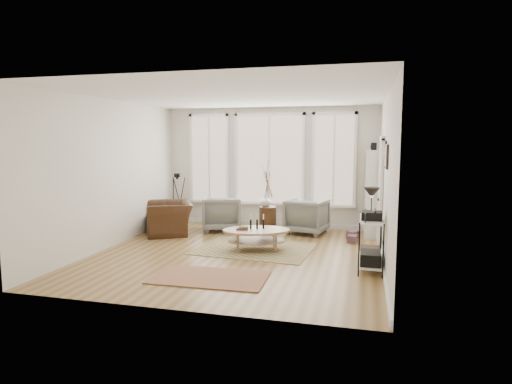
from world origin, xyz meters
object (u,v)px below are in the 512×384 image
(side_table, at_px, (268,198))
(armchair_left, at_px, (221,213))
(coffee_table, at_px, (256,234))
(low_shelf, at_px, (371,237))
(bookcase, at_px, (372,193))
(armchair_right, at_px, (307,216))
(accent_chair, at_px, (169,218))

(side_table, bearing_deg, armchair_left, -176.68)
(side_table, bearing_deg, coffee_table, -85.09)
(low_shelf, relative_size, coffee_table, 0.88)
(bookcase, xyz_separation_m, armchair_left, (-3.42, -0.26, -0.55))
(coffee_table, bearing_deg, low_shelf, -16.91)
(armchair_right, xyz_separation_m, accent_chair, (-3.02, -0.82, -0.04))
(armchair_left, xyz_separation_m, armchair_right, (2.00, 0.15, -0.01))
(low_shelf, bearing_deg, accent_chair, 160.16)
(side_table, relative_size, accent_chair, 1.49)
(bookcase, distance_m, side_table, 2.33)
(coffee_table, relative_size, side_table, 0.89)
(bookcase, relative_size, coffee_table, 1.39)
(coffee_table, bearing_deg, side_table, 94.91)
(armchair_left, distance_m, armchair_right, 2.01)
(side_table, bearing_deg, bookcase, 4.92)
(low_shelf, distance_m, accent_chair, 4.67)
(coffee_table, relative_size, armchair_left, 1.65)
(accent_chair, bearing_deg, side_table, 78.96)
(armchair_right, distance_m, accent_chair, 3.13)
(side_table, bearing_deg, accent_chair, -160.89)
(low_shelf, distance_m, coffee_table, 2.22)
(armchair_right, bearing_deg, side_table, 17.22)
(bookcase, xyz_separation_m, low_shelf, (-0.06, -2.52, -0.44))
(armchair_right, bearing_deg, low_shelf, 131.59)
(side_table, height_order, accent_chair, side_table)
(side_table, distance_m, accent_chair, 2.29)
(coffee_table, relative_size, accent_chair, 1.33)
(coffee_table, bearing_deg, bookcase, 40.83)
(armchair_left, distance_m, accent_chair, 1.23)
(low_shelf, distance_m, side_table, 3.25)
(coffee_table, xyz_separation_m, armchair_right, (0.75, 1.76, 0.08))
(bookcase, distance_m, accent_chair, 4.58)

